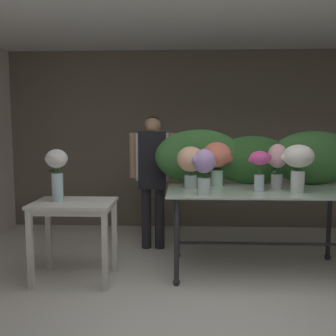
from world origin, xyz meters
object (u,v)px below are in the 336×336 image
display_table_glass (261,202)px  florist (153,168)px  vase_peach_tulips (191,162)px  vase_ivory_carnations (298,162)px  vase_coral_freesia (217,158)px  side_table_white (74,213)px  vase_fuchsia_anemones (260,165)px  vase_white_roses_tall (57,169)px  vase_blush_snapdragons (277,162)px  vase_lilac_hydrangea (204,167)px

display_table_glass → florist: florist is taller
display_table_glass → vase_peach_tulips: size_ratio=4.38×
vase_ivory_carnations → vase_coral_freesia: (-0.75, 0.37, 0.00)m
side_table_white → vase_fuchsia_anemones: 1.88m
vase_ivory_carnations → vase_white_roses_tall: vase_ivory_carnations is taller
vase_peach_tulips → vase_coral_freesia: bearing=31.4°
side_table_white → vase_coral_freesia: bearing=18.6°
display_table_glass → side_table_white: bearing=-171.2°
side_table_white → vase_fuchsia_anemones: size_ratio=1.96×
vase_peach_tulips → vase_white_roses_tall: vase_peach_tulips is taller
florist → vase_blush_snapdragons: 1.50m
vase_coral_freesia → vase_white_roses_tall: bearing=-163.1°
vase_ivory_carnations → vase_coral_freesia: vase_coral_freesia is taller
vase_fuchsia_anemones → vase_white_roses_tall: bearing=-174.8°
side_table_white → vase_white_roses_tall: 0.45m
side_table_white → vase_blush_snapdragons: size_ratio=1.70×
vase_coral_freesia → vase_lilac_hydrangea: bearing=-107.2°
vase_peach_tulips → vase_fuchsia_anemones: 0.69m
display_table_glass → vase_blush_snapdragons: (0.17, 0.05, 0.41)m
vase_blush_snapdragons → vase_ivory_carnations: size_ratio=0.99×
vase_peach_tulips → vase_lilac_hydrangea: 0.39m
vase_ivory_carnations → vase_lilac_hydrangea: (-0.91, -0.17, -0.04)m
display_table_glass → vase_fuchsia_anemones: 0.41m
florist → display_table_glass: bearing=-31.2°
vase_lilac_hydrangea → vase_white_roses_tall: 1.41m
vase_peach_tulips → vase_ivory_carnations: 1.04m
vase_blush_snapdragons → vase_white_roses_tall: vase_blush_snapdragons is taller
vase_coral_freesia → display_table_glass: bearing=-23.5°
display_table_glass → side_table_white: 1.88m
vase_fuchsia_anemones → vase_white_roses_tall: 1.98m
side_table_white → vase_ivory_carnations: bearing=2.9°
vase_peach_tulips → vase_ivory_carnations: size_ratio=0.94×
vase_ivory_carnations → vase_fuchsia_anemones: vase_ivory_carnations is taller
florist → side_table_white: bearing=-124.6°
side_table_white → vase_coral_freesia: 1.58m
display_table_glass → vase_fuchsia_anemones: (-0.04, -0.11, 0.39)m
vase_blush_snapdragons → vase_ivory_carnations: (0.14, -0.23, 0.02)m
vase_blush_snapdragons → vase_fuchsia_anemones: size_ratio=1.15×
display_table_glass → vase_white_roses_tall: vase_white_roses_tall is taller
vase_white_roses_tall → vase_blush_snapdragons: bearing=8.9°
vase_lilac_hydrangea → vase_white_roses_tall: (-1.41, 0.06, -0.03)m
display_table_glass → vase_blush_snapdragons: 0.44m
vase_blush_snapdragons → vase_white_roses_tall: (-2.19, -0.34, -0.05)m
vase_blush_snapdragons → vase_white_roses_tall: 2.21m
vase_fuchsia_anemones → vase_ivory_carnations: bearing=-10.8°
florist → vase_white_roses_tall: size_ratio=3.23×
vase_peach_tulips → vase_coral_freesia: vase_coral_freesia is taller
florist → vase_ivory_carnations: (1.48, -0.88, 0.16)m
vase_ivory_carnations → vase_fuchsia_anemones: 0.36m
vase_blush_snapdragons → vase_coral_freesia: bearing=167.5°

